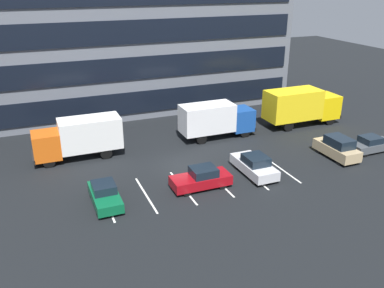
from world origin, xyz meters
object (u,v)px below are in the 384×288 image
Objects in this scene: box_truck_yellow_all at (301,105)px; sedan_silver at (254,165)px; sedan_maroon at (201,178)px; box_truck_orange at (79,137)px; box_truck_blue at (216,119)px; suv_tan at (337,148)px; sedan_charcoal at (371,144)px; sedan_forest at (105,195)px.

box_truck_yellow_all is 13.12m from sedan_silver.
box_truck_orange is at bearing 129.96° from sedan_maroon.
sedan_silver is at bearing -94.19° from box_truck_blue.
sedan_silver is at bearing 5.40° from sedan_maroon.
box_truck_orange is at bearing 179.80° from box_truck_yellow_all.
suv_tan is 1.04× the size of sedan_charcoal.
box_truck_orange reaches higher than box_truck_blue.
sedan_silver is (-10.15, -8.21, -1.36)m from box_truck_yellow_all.
suv_tan is (-2.08, -8.09, -1.21)m from box_truck_yellow_all.
suv_tan is 0.92× the size of sedan_silver.
box_truck_yellow_all reaches higher than sedan_forest.
sedan_forest is at bearing -179.36° from suv_tan.
box_truck_yellow_all is 8.45m from sedan_charcoal.
box_truck_orange reaches higher than suv_tan.
sedan_maroon is at bearing -121.11° from box_truck_blue.
box_truck_blue is 14.83m from sedan_forest.
box_truck_yellow_all is 8.44m from suv_tan.
box_truck_orange is 1.80× the size of sedan_forest.
sedan_charcoal is 11.71m from sedan_silver.
box_truck_orange is 8.48m from sedan_forest.
box_truck_blue is 13.88m from sedan_charcoal.
box_truck_orange is 12.56m from box_truck_blue.
sedan_forest is at bearing -159.06° from box_truck_yellow_all.
box_truck_blue reaches higher than suv_tan.
sedan_charcoal is (11.11, -8.24, -1.20)m from box_truck_blue.
sedan_forest is (-19.64, -0.22, -0.22)m from suv_tan.
box_truck_orange is 11.44m from sedan_maroon.
box_truck_yellow_all reaches higher than box_truck_orange.
box_truck_blue reaches higher than sedan_charcoal.
sedan_forest is (-12.18, -8.37, -1.19)m from box_truck_blue.
sedan_silver is at bearing -179.86° from sedan_charcoal.
box_truck_orange is 0.90× the size of box_truck_yellow_all.
sedan_maroon is 4.67m from sedan_silver.
sedan_maroon is (-12.71, -0.55, -0.18)m from suv_tan.
sedan_charcoal is at bearing -19.22° from box_truck_orange.
sedan_forest is 0.90× the size of sedan_silver.
box_truck_blue reaches higher than sedan_silver.
sedan_forest is 0.94× the size of sedan_maroon.
box_truck_yellow_all is at bearing 20.94° from sedan_forest.
box_truck_orange is at bearing 92.59° from sedan_forest.
suv_tan is at bearing 2.49° from sedan_maroon.
box_truck_blue is 1.60× the size of sedan_silver.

